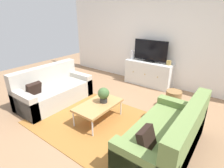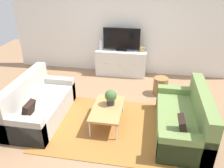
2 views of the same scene
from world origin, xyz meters
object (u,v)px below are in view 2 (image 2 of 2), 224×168
(potted_plant, at_px, (111,97))
(mantel_clock, at_px, (142,50))
(couch_left_side, at_px, (37,106))
(tv_console, at_px, (121,63))
(coffee_table, at_px, (108,109))
(flat_screen_tv, at_px, (122,39))
(couch_right_side, at_px, (186,121))
(glass_vase, at_px, (101,45))
(wicker_basket, at_px, (160,86))

(potted_plant, xyz_separation_m, mantel_clock, (0.47, 2.22, 0.22))
(couch_left_side, bearing_deg, tv_console, 60.13)
(coffee_table, relative_size, flat_screen_tv, 0.97)
(coffee_table, xyz_separation_m, flat_screen_tv, (-0.06, 2.36, 0.67))
(flat_screen_tv, bearing_deg, couch_right_side, -57.74)
(couch_right_side, distance_m, coffee_table, 1.45)
(couch_left_side, bearing_deg, glass_vase, 71.53)
(tv_console, xyz_separation_m, wicker_basket, (1.09, -0.96, -0.14))
(couch_right_side, bearing_deg, glass_vase, 131.25)
(potted_plant, height_order, glass_vase, glass_vase)
(potted_plant, distance_m, mantel_clock, 2.28)
(mantel_clock, xyz_separation_m, wicker_basket, (0.52, -0.96, -0.56))
(couch_right_side, bearing_deg, potted_plant, 173.65)
(couch_right_side, bearing_deg, tv_console, 122.48)
(couch_left_side, xyz_separation_m, tv_console, (1.36, 2.37, 0.07))
(couch_right_side, bearing_deg, wicker_basket, 106.59)
(couch_left_side, height_order, potted_plant, couch_left_side)
(mantel_clock, bearing_deg, couch_left_side, -129.17)
(tv_console, bearing_deg, wicker_basket, -41.27)
(couch_right_side, bearing_deg, flat_screen_tv, 122.26)
(couch_right_side, xyz_separation_m, coffee_table, (-1.45, 0.03, 0.07))
(mantel_clock, bearing_deg, glass_vase, 180.00)
(couch_left_side, bearing_deg, couch_right_side, 0.00)
(tv_console, relative_size, flat_screen_tv, 1.39)
(tv_console, bearing_deg, coffee_table, -88.45)
(couch_left_side, xyz_separation_m, couch_right_side, (2.88, 0.00, 0.00))
(flat_screen_tv, distance_m, glass_vase, 0.60)
(tv_console, height_order, flat_screen_tv, flat_screen_tv)
(glass_vase, bearing_deg, potted_plant, -73.10)
(mantel_clock, bearing_deg, potted_plant, -101.90)
(couch_left_side, distance_m, coffee_table, 1.43)
(tv_console, bearing_deg, couch_left_side, -119.87)
(couch_left_side, xyz_separation_m, wicker_basket, (2.45, 1.42, -0.07))
(couch_left_side, height_order, glass_vase, glass_vase)
(couch_right_side, relative_size, tv_console, 1.25)
(couch_right_side, relative_size, flat_screen_tv, 1.74)
(couch_right_side, relative_size, mantel_clock, 13.25)
(couch_right_side, bearing_deg, couch_left_side, 180.00)
(couch_right_side, distance_m, potted_plant, 1.44)
(couch_left_side, xyz_separation_m, mantel_clock, (1.93, 2.37, 0.49))
(couch_right_side, xyz_separation_m, wicker_basket, (-0.42, 1.42, -0.07))
(glass_vase, bearing_deg, couch_left_side, -108.47)
(flat_screen_tv, height_order, wicker_basket, flat_screen_tv)
(couch_right_side, height_order, mantel_clock, couch_right_side)
(tv_console, bearing_deg, potted_plant, -87.33)
(couch_right_side, height_order, wicker_basket, couch_right_side)
(couch_right_side, relative_size, wicker_basket, 4.04)
(mantel_clock, bearing_deg, couch_right_side, -68.38)
(couch_right_side, distance_m, wicker_basket, 1.48)
(coffee_table, xyz_separation_m, glass_vase, (-0.63, 2.34, 0.49))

